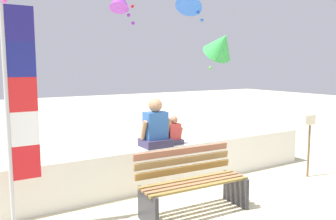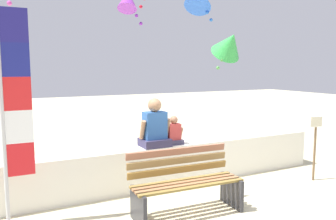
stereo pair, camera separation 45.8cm
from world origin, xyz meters
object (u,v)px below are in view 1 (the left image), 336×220
Objects in this scene: person_adult at (155,128)px; kite_green at (221,45)px; person_child at (174,133)px; flag_banner at (17,106)px; sign_post at (309,140)px; park_bench at (192,184)px.

kite_green reaches higher than person_adult.
flag_banner is (-2.56, -0.54, 0.68)m from person_child.
sign_post is (4.91, -0.46, -0.89)m from flag_banner.
person_child is 2.70m from flag_banner.
person_child is 2.56m from sign_post.
sign_post is at bearing -22.97° from person_child.
park_bench is 0.58× the size of flag_banner.
person_adult is 0.70× the size of sign_post.
flag_banner reaches higher than person_adult.
flag_banner is 5.16m from kite_green.
flag_banner is 2.73× the size of kite_green.
park_bench is 2.51m from flag_banner.
park_bench is 3.20× the size of person_child.
kite_green is 0.87× the size of sign_post.
flag_banner is at bearing 174.68° from sign_post.
kite_green is (2.57, 2.50, 2.15)m from park_bench.
person_adult is 2.90m from sign_post.
flag_banner is at bearing -158.27° from kite_green.
kite_green is at bearing 44.16° from park_bench.
park_bench is 4.18m from kite_green.
person_child is (0.36, 0.00, -0.12)m from person_adult.
kite_green is (2.51, 1.34, 1.54)m from person_adult.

